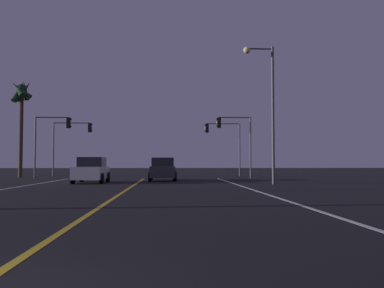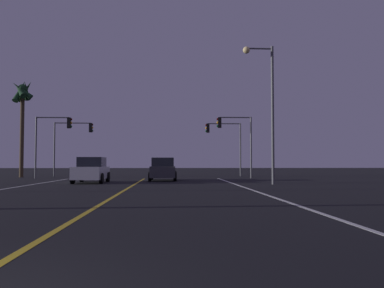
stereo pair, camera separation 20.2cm
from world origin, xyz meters
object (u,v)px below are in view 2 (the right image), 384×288
(car_oncoming, at_px, (91,170))
(traffic_light_near_left, at_px, (54,133))
(traffic_light_far_left, at_px, (74,136))
(palm_tree_left_far, at_px, (22,99))
(traffic_light_far_right, at_px, (223,136))
(car_ahead_far, at_px, (163,169))
(street_lamp_right_far, at_px, (266,97))
(traffic_light_near_right, at_px, (234,133))

(car_oncoming, relative_size, traffic_light_near_left, 0.83)
(traffic_light_far_left, relative_size, palm_tree_left_far, 0.58)
(traffic_light_far_left, bearing_deg, traffic_light_far_right, 0.00)
(car_ahead_far, distance_m, car_oncoming, 5.65)
(car_oncoming, relative_size, street_lamp_right_far, 0.50)
(traffic_light_far_right, relative_size, traffic_light_far_left, 1.00)
(traffic_light_near_right, relative_size, traffic_light_near_left, 1.02)
(traffic_light_far_left, bearing_deg, traffic_light_near_right, -20.27)
(traffic_light_near_left, distance_m, palm_tree_left_far, 5.90)
(car_ahead_far, height_order, traffic_light_near_right, traffic_light_near_right)
(traffic_light_near_right, height_order, palm_tree_left_far, palm_tree_left_far)
(car_ahead_far, xyz_separation_m, traffic_light_far_left, (-8.87, 9.65, 3.11))
(traffic_light_near_right, xyz_separation_m, traffic_light_far_left, (-14.89, 5.50, 0.02))
(car_oncoming, distance_m, traffic_light_far_left, 13.81)
(car_oncoming, bearing_deg, palm_tree_left_far, -141.55)
(traffic_light_near_left, relative_size, traffic_light_far_left, 0.99)
(traffic_light_near_right, bearing_deg, palm_tree_left_far, -9.44)
(car_oncoming, distance_m, street_lamp_right_far, 12.36)
(traffic_light_near_right, relative_size, palm_tree_left_far, 0.58)
(traffic_light_far_right, xyz_separation_m, traffic_light_far_left, (-14.62, -0.00, 0.01))
(palm_tree_left_far, bearing_deg, car_oncoming, -51.55)
(car_ahead_far, bearing_deg, traffic_light_near_left, 65.83)
(traffic_light_near_left, distance_m, traffic_light_far_left, 5.51)
(street_lamp_right_far, bearing_deg, traffic_light_near_left, -32.61)
(car_ahead_far, distance_m, traffic_light_far_right, 11.65)
(traffic_light_far_right, bearing_deg, traffic_light_near_right, 92.85)
(car_ahead_far, bearing_deg, traffic_light_far_right, -30.77)
(car_ahead_far, bearing_deg, street_lamp_right_far, -132.39)
(traffic_light_near_right, relative_size, street_lamp_right_far, 0.61)
(car_ahead_far, xyz_separation_m, traffic_light_near_right, (6.02, 4.15, 3.09))
(traffic_light_near_right, relative_size, traffic_light_far_left, 1.00)
(car_ahead_far, height_order, traffic_light_far_left, traffic_light_far_left)
(traffic_light_far_left, bearing_deg, car_oncoming, -71.92)
(traffic_light_far_left, height_order, palm_tree_left_far, palm_tree_left_far)
(car_oncoming, xyz_separation_m, traffic_light_far_left, (-4.18, 12.79, 3.11))
(car_ahead_far, xyz_separation_m, street_lamp_right_far, (6.47, -5.91, 4.54))
(traffic_light_near_left, bearing_deg, traffic_light_far_left, 86.09)
(traffic_light_near_left, bearing_deg, car_ahead_far, -24.17)
(car_oncoming, distance_m, traffic_light_near_right, 13.32)
(car_ahead_far, distance_m, street_lamp_right_far, 9.87)
(traffic_light_near_left, bearing_deg, traffic_light_near_right, 0.00)
(street_lamp_right_far, bearing_deg, traffic_light_near_right, -87.44)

